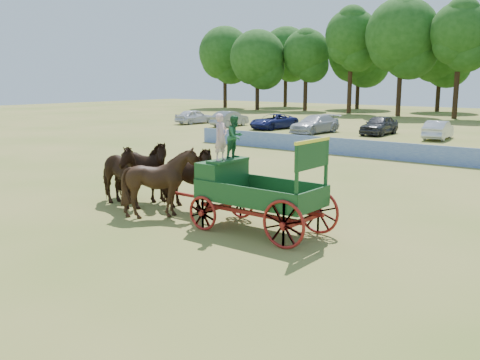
# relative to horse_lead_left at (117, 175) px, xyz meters

# --- Properties ---
(ground) EXTENTS (160.00, 160.00, 0.00)m
(ground) POSITION_rel_horse_lead_left_xyz_m (2.71, -0.66, -1.19)
(ground) COLOR #A3894A
(ground) RESTS_ON ground
(horse_lead_left) EXTENTS (2.98, 1.70, 2.38)m
(horse_lead_left) POSITION_rel_horse_lead_left_xyz_m (0.00, 0.00, 0.00)
(horse_lead_left) COLOR #321B0E
(horse_lead_left) RESTS_ON ground
(horse_lead_right) EXTENTS (3.04, 1.89, 2.38)m
(horse_lead_right) POSITION_rel_horse_lead_left_xyz_m (0.00, 1.10, 0.00)
(horse_lead_right) COLOR #321B0E
(horse_lead_right) RESTS_ON ground
(horse_wheel_left) EXTENTS (2.32, 2.10, 2.39)m
(horse_wheel_left) POSITION_rel_horse_lead_left_xyz_m (2.40, 0.00, 0.00)
(horse_wheel_left) COLOR #321B0E
(horse_wheel_left) RESTS_ON ground
(horse_wheel_right) EXTENTS (2.89, 1.43, 2.38)m
(horse_wheel_right) POSITION_rel_horse_lead_left_xyz_m (2.40, 1.10, 0.00)
(horse_wheel_right) COLOR #321B0E
(horse_wheel_right) RESTS_ON ground
(farm_dray) EXTENTS (6.00, 2.00, 3.60)m
(farm_dray) POSITION_rel_horse_lead_left_xyz_m (5.39, 0.57, 0.35)
(farm_dray) COLOR #9D280F
(farm_dray) RESTS_ON ground
(sponsor_banner) EXTENTS (26.00, 0.08, 1.05)m
(sponsor_banner) POSITION_rel_horse_lead_left_xyz_m (1.71, 17.34, -0.67)
(sponsor_banner) COLOR #1E46A7
(sponsor_banner) RESTS_ON ground
(parked_cars) EXTENTS (38.26, 7.32, 1.63)m
(parked_cars) POSITION_rel_horse_lead_left_xyz_m (-4.11, 29.32, -0.43)
(parked_cars) COLOR silver
(parked_cars) RESTS_ON ground
(treeline) EXTENTS (88.50, 23.49, 15.72)m
(treeline) POSITION_rel_horse_lead_left_xyz_m (-3.44, 59.89, 8.15)
(treeline) COLOR #382314
(treeline) RESTS_ON ground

